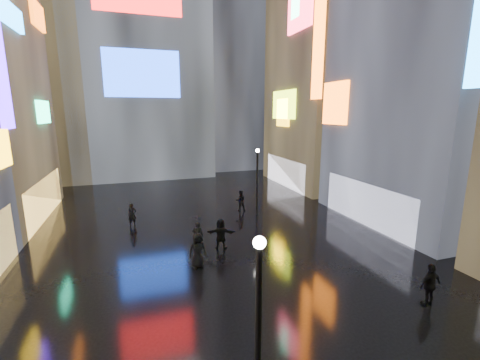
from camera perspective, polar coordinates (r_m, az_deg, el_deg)
name	(u,v)px	position (r m, az deg, el deg)	size (l,w,h in m)	color
ground	(204,227)	(22.87, -6.33, -8.33)	(140.00, 140.00, 0.00)	black
building_right_mid	(443,4)	(28.03, 32.37, 24.89)	(10.28, 13.70, 30.00)	black
building_right_far	(331,53)	(37.54, 15.82, 20.86)	(10.28, 12.00, 28.00)	black
tower_main	(136,4)	(46.88, -18.00, 27.68)	(16.00, 14.20, 42.00)	black
tower_flank_right	(226,47)	(49.70, -2.57, 22.52)	(12.00, 12.00, 34.00)	black
tower_flank_left	(38,66)	(44.40, -32.22, 16.81)	(10.00, 10.00, 26.00)	black
lamp_near	(258,326)	(8.37, 3.28, -24.44)	(0.30, 0.30, 5.20)	black
lamp_far	(257,178)	(24.71, 3.08, 0.38)	(0.30, 0.30, 5.20)	black
pedestrian_3	(430,285)	(16.00, 30.71, -15.72)	(1.08, 0.45, 1.83)	black
pedestrian_4	(197,250)	(17.06, -7.58, -12.29)	(0.91, 0.59, 1.85)	black
pedestrian_5	(221,234)	(19.03, -3.43, -9.59)	(1.71, 0.54, 1.84)	black
pedestrian_6	(132,215)	(23.93, -18.62, -5.90)	(0.60, 0.39, 1.63)	black
pedestrian_7	(240,201)	(26.16, 0.09, -3.69)	(0.82, 0.64, 1.68)	black
umbrella_2	(197,225)	(16.54, -7.71, -7.90)	(1.01, 1.02, 0.92)	black
pedestrian_8	(198,236)	(19.11, -7.51, -9.80)	(0.62, 0.41, 1.70)	black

